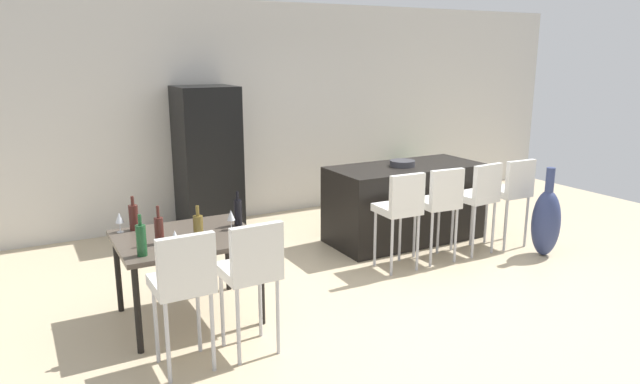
% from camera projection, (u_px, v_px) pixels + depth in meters
% --- Properties ---
extents(ground_plane, '(10.00, 10.00, 0.00)m').
position_uv_depth(ground_plane, '(395.00, 275.00, 5.90)').
color(ground_plane, '#C6B28E').
extents(back_wall, '(10.00, 0.12, 2.90)m').
position_uv_depth(back_wall, '(278.00, 110.00, 7.98)').
color(back_wall, beige).
rests_on(back_wall, ground_plane).
extents(kitchen_island, '(1.88, 0.86, 0.92)m').
position_uv_depth(kitchen_island, '(405.00, 203.00, 6.95)').
color(kitchen_island, black).
rests_on(kitchen_island, ground_plane).
extents(bar_chair_left, '(0.41, 0.41, 1.05)m').
position_uv_depth(bar_chair_left, '(401.00, 206.00, 5.89)').
color(bar_chair_left, silver).
rests_on(bar_chair_left, ground_plane).
extents(bar_chair_middle, '(0.43, 0.43, 1.05)m').
position_uv_depth(bar_chair_middle, '(440.00, 200.00, 6.13)').
color(bar_chair_middle, silver).
rests_on(bar_chair_middle, ground_plane).
extents(bar_chair_right, '(0.43, 0.43, 1.05)m').
position_uv_depth(bar_chair_right, '(479.00, 194.00, 6.39)').
color(bar_chair_right, silver).
rests_on(bar_chair_right, ground_plane).
extents(bar_chair_far, '(0.41, 0.41, 1.05)m').
position_uv_depth(bar_chair_far, '(512.00, 189.00, 6.63)').
color(bar_chair_far, silver).
rests_on(bar_chair_far, ground_plane).
extents(dining_table, '(1.13, 0.95, 0.74)m').
position_uv_depth(dining_table, '(186.00, 244.00, 4.81)').
color(dining_table, '#4C4238').
rests_on(dining_table, ground_plane).
extents(dining_chair_near, '(0.41, 0.41, 1.05)m').
position_uv_depth(dining_chair_near, '(183.00, 280.00, 3.97)').
color(dining_chair_near, silver).
rests_on(dining_chair_near, ground_plane).
extents(dining_chair_far, '(0.41, 0.41, 1.05)m').
position_uv_depth(dining_chair_far, '(252.00, 267.00, 4.20)').
color(dining_chair_far, silver).
rests_on(dining_chair_far, ground_plane).
extents(wine_bottle_right, '(0.07, 0.07, 0.31)m').
position_uv_depth(wine_bottle_right, '(159.00, 230.00, 4.57)').
color(wine_bottle_right, '#471E19').
rests_on(wine_bottle_right, dining_table).
extents(wine_bottle_far, '(0.08, 0.08, 0.30)m').
position_uv_depth(wine_bottle_far, '(198.00, 228.00, 4.61)').
color(wine_bottle_far, brown).
rests_on(wine_bottle_far, dining_table).
extents(wine_bottle_inner, '(0.08, 0.08, 0.32)m').
position_uv_depth(wine_bottle_inner, '(141.00, 240.00, 4.29)').
color(wine_bottle_inner, '#194723').
rests_on(wine_bottle_inner, dining_table).
extents(wine_bottle_near, '(0.07, 0.07, 0.31)m').
position_uv_depth(wine_bottle_near, '(238.00, 212.00, 5.06)').
color(wine_bottle_near, black).
rests_on(wine_bottle_near, dining_table).
extents(wine_bottle_left, '(0.08, 0.08, 0.30)m').
position_uv_depth(wine_bottle_left, '(134.00, 217.00, 4.92)').
color(wine_bottle_left, '#471E19').
rests_on(wine_bottle_left, dining_table).
extents(wine_glass_middle, '(0.07, 0.07, 0.17)m').
position_uv_depth(wine_glass_middle, '(231.00, 216.00, 4.93)').
color(wine_glass_middle, silver).
rests_on(wine_glass_middle, dining_table).
extents(wine_glass_end, '(0.07, 0.07, 0.17)m').
position_uv_depth(wine_glass_end, '(175.00, 236.00, 4.37)').
color(wine_glass_end, silver).
rests_on(wine_glass_end, dining_table).
extents(wine_glass_corner, '(0.07, 0.07, 0.17)m').
position_uv_depth(wine_glass_corner, '(119.00, 218.00, 4.86)').
color(wine_glass_corner, silver).
rests_on(wine_glass_corner, dining_table).
extents(refrigerator, '(0.72, 0.68, 1.84)m').
position_uv_depth(refrigerator, '(208.00, 160.00, 7.18)').
color(refrigerator, black).
rests_on(refrigerator, ground_plane).
extents(fruit_bowl, '(0.30, 0.30, 0.07)m').
position_uv_depth(fruit_bowl, '(402.00, 163.00, 6.80)').
color(fruit_bowl, '#333338').
rests_on(fruit_bowl, kitchen_island).
extents(floor_vase, '(0.31, 0.31, 1.01)m').
position_uv_depth(floor_vase, '(546.00, 222.00, 6.40)').
color(floor_vase, navy).
rests_on(floor_vase, ground_plane).
extents(potted_plant, '(0.44, 0.44, 0.63)m').
position_uv_depth(potted_plant, '(416.00, 176.00, 8.84)').
color(potted_plant, beige).
rests_on(potted_plant, ground_plane).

